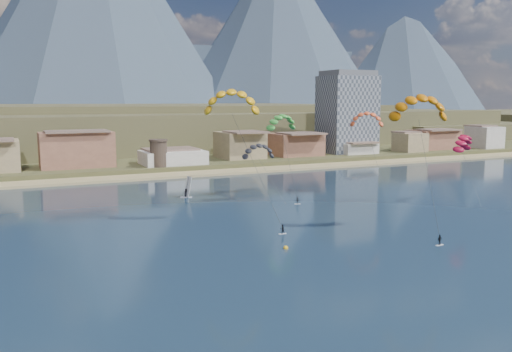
% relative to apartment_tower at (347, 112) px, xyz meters
% --- Properties ---
extents(ground, '(2400.00, 2400.00, 0.00)m').
position_rel_apartment_tower_xyz_m(ground, '(-85.00, -128.00, -17.82)').
color(ground, black).
rests_on(ground, ground).
extents(beach, '(2200.00, 12.00, 0.90)m').
position_rel_apartment_tower_xyz_m(beach, '(-85.00, -22.00, -17.57)').
color(beach, tan).
rests_on(beach, ground).
extents(land, '(2200.00, 900.00, 4.00)m').
position_rel_apartment_tower_xyz_m(land, '(-85.00, 432.00, -17.82)').
color(land, brown).
rests_on(land, ground).
extents(foothills, '(940.00, 210.00, 18.00)m').
position_rel_apartment_tower_xyz_m(foothills, '(-62.61, 104.47, -8.74)').
color(foothills, brown).
rests_on(foothills, ground).
extents(mountain_ridge, '(2060.00, 480.00, 400.00)m').
position_rel_apartment_tower_xyz_m(mountain_ridge, '(-99.60, 695.65, 132.49)').
color(mountain_ridge, '#313E52').
rests_on(mountain_ridge, ground).
extents(apartment_tower, '(20.00, 16.00, 32.00)m').
position_rel_apartment_tower_xyz_m(apartment_tower, '(0.00, 0.00, 0.00)').
color(apartment_tower, gray).
rests_on(apartment_tower, ground).
extents(watchtower, '(5.82, 5.82, 8.60)m').
position_rel_apartment_tower_xyz_m(watchtower, '(-80.00, -14.00, -11.45)').
color(watchtower, '#47382D').
rests_on(watchtower, ground).
extents(kitesurfer_yellow, '(11.46, 16.97, 26.70)m').
position_rel_apartment_tower_xyz_m(kitesurfer_yellow, '(-85.01, -85.63, 5.17)').
color(kitesurfer_yellow, silver).
rests_on(kitesurfer_yellow, ground).
extents(kitesurfer_orange, '(11.46, 14.69, 25.32)m').
position_rel_apartment_tower_xyz_m(kitesurfer_orange, '(-57.84, -104.59, 4.23)').
color(kitesurfer_orange, silver).
rests_on(kitesurfer_orange, ground).
extents(kitesurfer_green, '(9.22, 15.27, 21.40)m').
position_rel_apartment_tower_xyz_m(kitesurfer_green, '(-63.32, -64.25, 0.08)').
color(kitesurfer_green, silver).
rests_on(kitesurfer_green, ground).
extents(distant_kite_dark, '(7.97, 5.74, 14.92)m').
position_rel_apartment_tower_xyz_m(distant_kite_dark, '(-71.75, -69.16, -5.93)').
color(distant_kite_dark, '#262626').
rests_on(distant_kite_dark, ground).
extents(distant_kite_orange, '(8.70, 7.74, 21.31)m').
position_rel_apartment_tower_xyz_m(distant_kite_orange, '(-42.93, -70.03, 0.85)').
color(distant_kite_orange, '#262626').
rests_on(distant_kite_orange, ground).
extents(distant_kite_red, '(8.95, 7.62, 16.82)m').
position_rel_apartment_tower_xyz_m(distant_kite_red, '(-30.78, -88.85, -4.01)').
color(distant_kite_red, '#262626').
rests_on(distant_kite_red, ground).
extents(windsurfer, '(3.09, 3.08, 4.91)m').
position_rel_apartment_tower_xyz_m(windsurfer, '(-85.08, -57.98, -16.26)').
color(windsurfer, silver).
rests_on(windsurfer, ground).
extents(buoy, '(0.76, 0.76, 0.76)m').
position_rel_apartment_tower_xyz_m(buoy, '(-84.81, -106.36, -17.69)').
color(buoy, yellow).
rests_on(buoy, ground).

